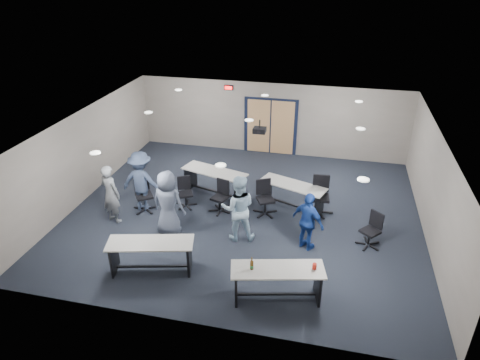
% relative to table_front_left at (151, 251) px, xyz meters
% --- Properties ---
extents(floor, '(10.00, 10.00, 0.00)m').
position_rel_table_front_left_xyz_m(floor, '(1.57, 3.11, -0.55)').
color(floor, black).
rests_on(floor, ground).
extents(back_wall, '(10.00, 0.04, 2.70)m').
position_rel_table_front_left_xyz_m(back_wall, '(1.57, 7.61, 0.80)').
color(back_wall, gray).
rests_on(back_wall, floor).
extents(front_wall, '(10.00, 0.04, 2.70)m').
position_rel_table_front_left_xyz_m(front_wall, '(1.57, -1.39, 0.80)').
color(front_wall, gray).
rests_on(front_wall, floor).
extents(left_wall, '(0.04, 9.00, 2.70)m').
position_rel_table_front_left_xyz_m(left_wall, '(-3.43, 3.11, 0.80)').
color(left_wall, gray).
rests_on(left_wall, floor).
extents(right_wall, '(0.04, 9.00, 2.70)m').
position_rel_table_front_left_xyz_m(right_wall, '(6.57, 3.11, 0.80)').
color(right_wall, gray).
rests_on(right_wall, floor).
extents(ceiling, '(10.00, 9.00, 0.04)m').
position_rel_table_front_left_xyz_m(ceiling, '(1.57, 3.11, 2.15)').
color(ceiling, silver).
rests_on(ceiling, back_wall).
extents(double_door, '(2.00, 0.07, 2.20)m').
position_rel_table_front_left_xyz_m(double_door, '(1.57, 7.57, 0.50)').
color(double_door, black).
rests_on(double_door, back_wall).
extents(exit_sign, '(0.32, 0.07, 0.18)m').
position_rel_table_front_left_xyz_m(exit_sign, '(-0.03, 7.55, 1.90)').
color(exit_sign, black).
rests_on(exit_sign, back_wall).
extents(ceiling_projector, '(0.35, 0.32, 0.37)m').
position_rel_table_front_left_xyz_m(ceiling_projector, '(1.87, 3.60, 1.85)').
color(ceiling_projector, black).
rests_on(ceiling_projector, ceiling).
extents(ceiling_can_lights, '(6.24, 5.74, 0.02)m').
position_rel_table_front_left_xyz_m(ceiling_can_lights, '(1.57, 3.36, 2.12)').
color(ceiling_can_lights, silver).
rests_on(ceiling_can_lights, ceiling).
extents(table_front_left, '(2.10, 1.13, 0.81)m').
position_rel_table_front_left_xyz_m(table_front_left, '(0.00, 0.00, 0.00)').
color(table_front_left, '#A4A29B').
rests_on(table_front_left, floor).
extents(table_front_right, '(2.09, 1.10, 1.11)m').
position_rel_table_front_left_xyz_m(table_front_right, '(3.02, -0.28, 0.01)').
color(table_front_right, '#A4A29B').
rests_on(table_front_right, floor).
extents(table_back_left, '(2.17, 1.24, 0.84)m').
position_rel_table_front_left_xyz_m(table_back_left, '(0.43, 3.90, 0.02)').
color(table_back_left, '#A4A29B').
rests_on(table_back_left, floor).
extents(table_back_right, '(2.07, 1.28, 0.79)m').
position_rel_table_front_left_xyz_m(table_back_right, '(2.89, 3.64, -0.01)').
color(table_back_right, '#A4A29B').
rests_on(table_back_right, floor).
extents(chair_back_a, '(0.79, 0.79, 0.93)m').
position_rel_table_front_left_xyz_m(chair_back_a, '(-0.22, 3.01, -0.09)').
color(chair_back_a, black).
rests_on(chair_back_a, floor).
extents(chair_back_b, '(0.76, 0.76, 0.97)m').
position_rel_table_front_left_xyz_m(chair_back_b, '(0.85, 2.97, -0.07)').
color(chair_back_b, black).
rests_on(chair_back_b, floor).
extents(chair_back_c, '(0.88, 0.88, 1.04)m').
position_rel_table_front_left_xyz_m(chair_back_c, '(2.17, 3.13, -0.03)').
color(chair_back_c, black).
rests_on(chair_back_c, floor).
extents(chair_back_d, '(0.78, 0.78, 1.14)m').
position_rel_table_front_left_xyz_m(chair_back_d, '(3.71, 3.52, 0.02)').
color(chair_back_d, black).
rests_on(chair_back_d, floor).
extents(chair_loose_left, '(0.92, 0.92, 1.05)m').
position_rel_table_front_left_xyz_m(chair_loose_left, '(-1.33, 2.54, -0.03)').
color(chair_loose_left, black).
rests_on(chair_loose_left, floor).
extents(chair_loose_right, '(0.84, 0.84, 0.95)m').
position_rel_table_front_left_xyz_m(chair_loose_right, '(5.06, 2.18, -0.08)').
color(chair_loose_right, black).
rests_on(chair_loose_right, floor).
extents(person_gray, '(0.73, 0.60, 1.72)m').
position_rel_table_front_left_xyz_m(person_gray, '(-1.96, 1.82, 0.31)').
color(person_gray, gray).
rests_on(person_gray, floor).
extents(person_plaid, '(0.95, 0.68, 1.83)m').
position_rel_table_front_left_xyz_m(person_plaid, '(-0.18, 1.60, 0.36)').
color(person_plaid, slate).
rests_on(person_plaid, floor).
extents(person_lightblue, '(1.02, 0.88, 1.83)m').
position_rel_table_front_left_xyz_m(person_lightblue, '(1.68, 1.78, 0.36)').
color(person_lightblue, '#BCE0FA').
rests_on(person_lightblue, floor).
extents(person_navy, '(0.99, 0.82, 1.58)m').
position_rel_table_front_left_xyz_m(person_navy, '(3.49, 1.73, 0.24)').
color(person_navy, navy).
rests_on(person_navy, floor).
extents(person_back, '(1.19, 0.70, 1.83)m').
position_rel_table_front_left_xyz_m(person_back, '(-1.40, 2.62, 0.36)').
color(person_back, '#3C4B6C').
rests_on(person_back, floor).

